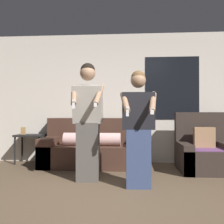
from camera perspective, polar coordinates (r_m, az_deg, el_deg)
name	(u,v)px	position (r m, az deg, el deg)	size (l,w,h in m)	color
ground_plane	(112,211)	(2.90, -0.01, -20.80)	(14.00, 14.00, 0.00)	brown
wall_back	(123,98)	(5.54, 2.36, 3.10)	(5.63, 0.07, 2.70)	silver
couch	(93,149)	(5.16, -4.09, -8.13)	(1.95, 0.87, 0.93)	#472D23
armchair	(204,153)	(5.00, 19.42, -8.34)	(0.92, 0.93, 1.04)	#332823
side_table	(30,139)	(5.67, -17.39, -5.58)	(0.58, 0.42, 0.74)	black
person_left	(88,121)	(3.96, -5.28, -1.90)	(0.51, 0.49, 1.78)	#56514C
person_right	(138,129)	(3.64, 5.74, -3.64)	(0.51, 0.47, 1.61)	#384770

